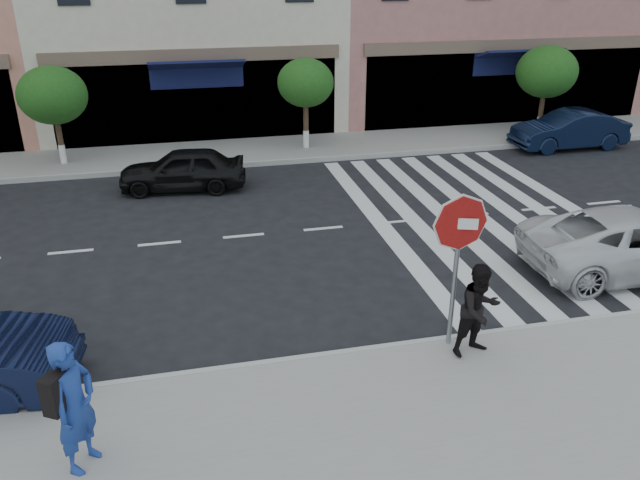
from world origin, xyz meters
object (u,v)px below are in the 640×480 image
at_px(stop_sign, 459,239).
at_px(car_far_mid, 183,169).
at_px(car_far_right, 569,130).
at_px(walker, 479,310).
at_px(car_near_right, 636,241).
at_px(photographer, 75,406).

xyz_separation_m(stop_sign, car_far_mid, (-4.17, 9.43, -1.50)).
height_order(stop_sign, car_far_right, stop_sign).
xyz_separation_m(car_far_mid, car_far_right, (13.43, 1.34, 0.05)).
bearing_deg(walker, car_near_right, 11.91).
relative_size(car_near_right, car_far_mid, 1.35).
bearing_deg(car_far_right, car_far_mid, -84.56).
bearing_deg(stop_sign, car_far_right, 67.96).
height_order(car_near_right, car_far_right, car_near_right).
xyz_separation_m(stop_sign, car_near_right, (5.13, 1.97, -1.44)).
bearing_deg(walker, stop_sign, 120.16).
height_order(walker, car_far_right, walker).
bearing_deg(car_far_right, photographer, -51.02).
xyz_separation_m(car_near_right, car_far_mid, (-9.30, 7.46, -0.06)).
bearing_deg(car_near_right, walker, 118.57).
relative_size(walker, car_far_right, 0.40).
height_order(photographer, walker, photographer).
xyz_separation_m(stop_sign, photographer, (-5.78, -1.52, -1.04)).
height_order(stop_sign, walker, stop_sign).
xyz_separation_m(walker, car_near_right, (4.81, 2.30, -0.28)).
relative_size(photographer, walker, 1.15).
relative_size(stop_sign, car_near_right, 0.56).
height_order(walker, car_far_mid, walker).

